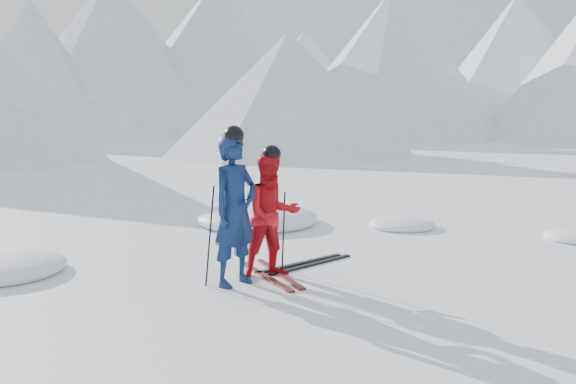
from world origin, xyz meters
TOP-DOWN VIEW (x-y plane):
  - ground at (0.00, 0.00)m, footprint 160.00×160.00m
  - mountain_range at (5.71, 35.31)m, footprint 106.15×62.94m
  - skier_blue at (-2.95, -0.06)m, footprint 0.84×0.67m
  - skier_red at (-2.31, 0.02)m, footprint 0.96×0.81m
  - pole_blue_left at (-3.25, 0.09)m, footprint 0.13×0.09m
  - pole_blue_right at (-2.70, 0.19)m, footprint 0.13×0.08m
  - pole_red_left at (-2.61, 0.27)m, footprint 0.12×0.09m
  - pole_red_right at (-2.01, 0.17)m, footprint 0.12×0.08m
  - ski_worn_left at (-2.43, 0.02)m, footprint 0.35×1.69m
  - ski_worn_right at (-2.19, 0.02)m, footprint 0.47×1.68m
  - ski_loose_a at (-1.59, 0.32)m, footprint 1.70×0.29m
  - ski_loose_b at (-1.49, 0.17)m, footprint 1.69×0.35m
  - snow_lumps at (-1.12, 2.81)m, footprint 10.57×6.54m

SIDE VIEW (x-z plane):
  - ground at x=0.00m, z-range 0.00..0.00m
  - snow_lumps at x=-1.12m, z-range -0.28..0.28m
  - ski_worn_left at x=-2.43m, z-range 0.00..0.03m
  - ski_worn_right at x=-2.19m, z-range 0.00..0.03m
  - ski_loose_a at x=-1.59m, z-range 0.00..0.03m
  - ski_loose_b at x=-1.49m, z-range 0.00..0.03m
  - pole_red_left at x=-2.61m, z-range 0.00..1.16m
  - pole_red_right at x=-2.01m, z-range 0.00..1.16m
  - pole_blue_left at x=-3.25m, z-range 0.00..1.34m
  - pole_blue_right at x=-2.70m, z-range 0.00..1.34m
  - skier_red at x=-2.31m, z-range 0.00..1.74m
  - skier_blue at x=-2.95m, z-range 0.00..2.02m
  - mountain_range at x=5.71m, z-range -1.04..14.49m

